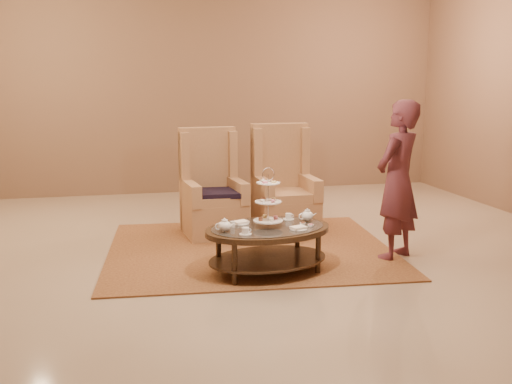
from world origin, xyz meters
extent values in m
plane|color=tan|center=(0.00, 0.00, 0.00)|extent=(8.00, 8.00, 0.00)
cube|color=white|center=(0.00, 0.00, 0.00)|extent=(8.00, 8.00, 0.02)
cube|color=brown|center=(0.00, 4.00, 1.75)|extent=(8.00, 0.04, 3.50)
cube|color=olive|center=(0.04, 0.46, 0.01)|extent=(3.24, 2.77, 0.02)
cylinder|color=black|center=(-0.32, -0.63, 0.20)|extent=(0.06, 0.06, 0.40)
cylinder|color=black|center=(0.51, -0.48, 0.20)|extent=(0.06, 0.06, 0.40)
cylinder|color=black|center=(-0.40, -0.19, 0.20)|extent=(0.06, 0.06, 0.40)
cylinder|color=black|center=(0.43, -0.04, 0.20)|extent=(0.06, 0.06, 0.40)
cylinder|color=silver|center=(0.05, -0.33, 0.71)|extent=(0.01, 0.01, 0.51)
torus|color=silver|center=(0.05, -0.33, 0.97)|extent=(0.13, 0.03, 0.13)
cylinder|color=white|center=(0.05, -0.33, 0.52)|extent=(0.33, 0.33, 0.01)
cylinder|color=white|center=(0.05, -0.33, 0.70)|extent=(0.29, 0.29, 0.01)
cylinder|color=white|center=(0.05, -0.33, 0.89)|extent=(0.26, 0.26, 0.01)
cylinder|color=#C96778|center=(0.13, -0.32, 0.54)|extent=(0.05, 0.05, 0.03)
cylinder|color=tan|center=(0.04, -0.26, 0.54)|extent=(0.05, 0.05, 0.03)
cylinder|color=brown|center=(-0.02, -0.35, 0.54)|extent=(0.05, 0.05, 0.03)
cylinder|color=beige|center=(0.07, -0.41, 0.54)|extent=(0.05, 0.05, 0.03)
ellipsoid|color=tan|center=(0.12, -0.30, 0.72)|extent=(0.05, 0.05, 0.03)
ellipsoid|color=brown|center=(0.02, -0.27, 0.72)|extent=(0.05, 0.05, 0.03)
ellipsoid|color=beige|center=(-0.01, -0.37, 0.72)|extent=(0.05, 0.05, 0.03)
ellipsoid|color=#C96778|center=(0.09, -0.40, 0.72)|extent=(0.05, 0.05, 0.03)
cube|color=brown|center=(0.10, -0.29, 0.90)|extent=(0.05, 0.04, 0.02)
cube|color=beige|center=(0.01, -0.29, 0.90)|extent=(0.05, 0.04, 0.02)
cube|color=#C96778|center=(0.01, -0.38, 0.90)|extent=(0.05, 0.04, 0.02)
cube|color=tan|center=(0.10, -0.38, 0.90)|extent=(0.05, 0.04, 0.02)
ellipsoid|color=white|center=(-0.38, -0.43, 0.52)|extent=(0.14, 0.14, 0.10)
cylinder|color=white|center=(-0.38, -0.43, 0.57)|extent=(0.07, 0.07, 0.01)
sphere|color=white|center=(-0.38, -0.43, 0.58)|extent=(0.02, 0.02, 0.02)
cone|color=white|center=(-0.31, -0.42, 0.52)|extent=(0.08, 0.04, 0.05)
torus|color=white|center=(-0.44, -0.44, 0.52)|extent=(0.07, 0.02, 0.07)
ellipsoid|color=white|center=(0.48, -0.21, 0.52)|extent=(0.14, 0.14, 0.10)
cylinder|color=white|center=(0.48, -0.21, 0.57)|extent=(0.07, 0.07, 0.01)
sphere|color=white|center=(0.48, -0.21, 0.58)|extent=(0.02, 0.02, 0.02)
cone|color=white|center=(0.56, -0.19, 0.52)|extent=(0.08, 0.04, 0.05)
torus|color=white|center=(0.42, -0.22, 0.52)|extent=(0.07, 0.02, 0.07)
cylinder|color=white|center=(-0.21, -0.57, 0.47)|extent=(0.13, 0.13, 0.01)
cylinder|color=white|center=(-0.21, -0.57, 0.50)|extent=(0.07, 0.07, 0.06)
torus|color=white|center=(-0.17, -0.56, 0.50)|extent=(0.04, 0.01, 0.04)
cylinder|color=white|center=(0.32, -0.10, 0.47)|extent=(0.13, 0.13, 0.01)
cylinder|color=white|center=(0.32, -0.10, 0.50)|extent=(0.07, 0.07, 0.06)
torus|color=white|center=(0.36, -0.10, 0.50)|extent=(0.04, 0.01, 0.04)
cylinder|color=white|center=(-0.18, -0.17, 0.47)|extent=(0.19, 0.19, 0.01)
cube|color=white|center=(-0.18, -0.17, 0.48)|extent=(0.17, 0.15, 0.02)
cylinder|color=white|center=(0.31, -0.49, 0.47)|extent=(0.19, 0.19, 0.01)
cube|color=white|center=(0.31, -0.49, 0.48)|extent=(0.17, 0.15, 0.02)
cylinder|color=white|center=(-0.28, -0.29, 0.49)|extent=(0.05, 0.05, 0.06)
cylinder|color=white|center=(0.46, -0.41, 0.47)|extent=(0.07, 0.07, 0.01)
cylinder|color=#C96778|center=(0.46, -0.41, 0.48)|extent=(0.05, 0.05, 0.01)
cylinder|color=white|center=(0.40, -0.32, 0.47)|extent=(0.07, 0.07, 0.01)
cylinder|color=brown|center=(0.40, -0.32, 0.48)|extent=(0.05, 0.05, 0.01)
cylinder|color=white|center=(-0.35, -0.22, 0.47)|extent=(0.07, 0.07, 0.01)
cylinder|color=beige|center=(-0.35, -0.22, 0.48)|extent=(0.05, 0.05, 0.01)
cube|color=tan|center=(-0.25, 1.15, 0.21)|extent=(0.76, 0.76, 0.41)
cube|color=tan|center=(-0.25, 1.10, 0.46)|extent=(0.65, 0.65, 0.10)
cube|color=tan|center=(-0.28, 1.43, 0.64)|extent=(0.70, 0.22, 1.28)
cube|color=tan|center=(-0.57, 1.36, 0.93)|extent=(0.12, 0.23, 0.59)
cube|color=tan|center=(0.01, 1.43, 0.93)|extent=(0.12, 0.23, 0.59)
cube|color=tan|center=(-0.53, 1.07, 0.54)|extent=(0.19, 0.63, 0.26)
cube|color=tan|center=(0.04, 1.13, 0.54)|extent=(0.19, 0.63, 0.26)
cube|color=black|center=(-0.24, 1.07, 0.53)|extent=(0.55, 0.51, 0.06)
cube|color=tan|center=(0.62, 1.10, 0.21)|extent=(0.72, 0.72, 0.42)
cube|color=tan|center=(0.62, 1.05, 0.47)|extent=(0.61, 0.61, 0.10)
cube|color=tan|center=(0.61, 1.39, 0.66)|extent=(0.71, 0.16, 1.31)
cube|color=tan|center=(0.31, 1.35, 0.96)|extent=(0.11, 0.22, 0.61)
cube|color=tan|center=(0.92, 1.36, 0.96)|extent=(0.11, 0.22, 0.61)
cube|color=tan|center=(0.33, 1.04, 0.56)|extent=(0.13, 0.64, 0.26)
cube|color=tan|center=(0.91, 1.05, 0.56)|extent=(0.13, 0.64, 0.26)
imported|color=#56252C|center=(1.47, -0.15, 0.82)|extent=(0.72, 0.67, 1.65)
camera|label=1|loc=(-1.19, -5.45, 1.82)|focal=40.00mm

